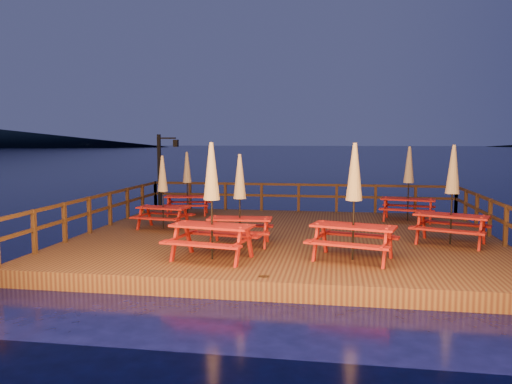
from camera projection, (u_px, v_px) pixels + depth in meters
ground at (286, 248)px, 14.77m from camera, size 500.00×500.00×0.00m
deck at (286, 241)px, 14.75m from camera, size 12.00×10.00×0.40m
deck_piles at (286, 258)px, 14.80m from camera, size 11.44×9.44×1.40m
railing at (292, 202)px, 16.39m from camera, size 11.80×9.75×1.10m
lamp_post at (163, 165)px, 19.86m from camera, size 0.85×0.18×3.00m
picnic_table_0 at (187, 182)px, 18.53m from camera, size 1.84×1.60×2.34m
picnic_table_1 at (409, 182)px, 17.11m from camera, size 2.05×1.80×2.56m
picnic_table_2 at (452, 193)px, 13.24m from camera, size 2.30×2.12×2.66m
picnic_table_3 at (354, 200)px, 11.48m from camera, size 2.25×2.01×2.72m
picnic_table_4 at (240, 198)px, 13.18m from camera, size 1.75×1.46×2.41m
picnic_table_5 at (212, 199)px, 11.54m from camera, size 2.16×1.89×2.73m
picnic_table_6 at (163, 191)px, 15.57m from camera, size 1.80×1.56×2.30m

